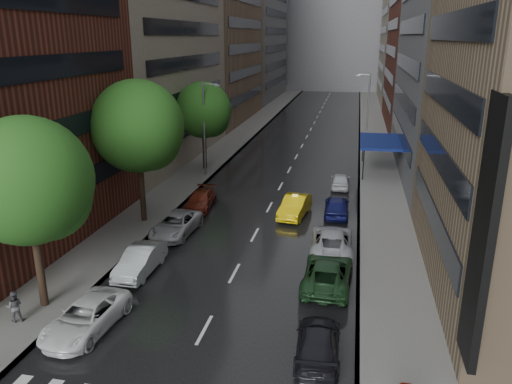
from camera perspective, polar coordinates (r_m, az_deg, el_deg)
road at (r=67.25m, az=5.65°, el=5.97°), size 14.00×140.00×0.01m
sidewalk_left at (r=68.68m, az=-1.88°, el=6.34°), size 4.00×140.00×0.15m
sidewalk_right at (r=66.98m, az=13.37°, el=5.60°), size 4.00×140.00×0.15m
buildings_left at (r=77.48m, az=-5.02°, el=19.38°), size 8.00×108.00×38.00m
buildings_right at (r=72.85m, az=19.04°, el=17.92°), size 8.05×109.10×36.00m
building_far at (r=133.80m, az=9.03°, el=18.39°), size 40.00×14.00×32.00m
tree_near at (r=25.86m, az=-24.68°, el=1.16°), size 6.16×6.16×9.82m
tree_mid at (r=36.35m, az=-13.38°, el=7.31°), size 6.57×6.57×10.47m
tree_far at (r=50.88m, az=-6.04°, el=9.29°), size 5.64×5.64×8.99m
taxi at (r=38.34m, az=4.46°, el=-1.63°), size 2.27×4.94×1.57m
parked_cars_left at (r=32.13m, az=-11.31°, el=-5.93°), size 2.75×22.93×1.52m
parked_cars_right at (r=32.20m, az=8.65°, el=-5.64°), size 2.82×30.10×1.58m
ped_black_umbrella at (r=26.76m, az=-26.02°, el=-10.81°), size 0.96×0.98×2.09m
street_lamp_left at (r=48.49m, az=-5.86°, el=7.39°), size 1.74×0.22×9.00m
street_lamp_right at (r=61.21m, az=12.59°, el=9.15°), size 1.74×0.22×9.00m
awning at (r=51.69m, az=14.01°, el=5.60°), size 4.00×8.00×3.12m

